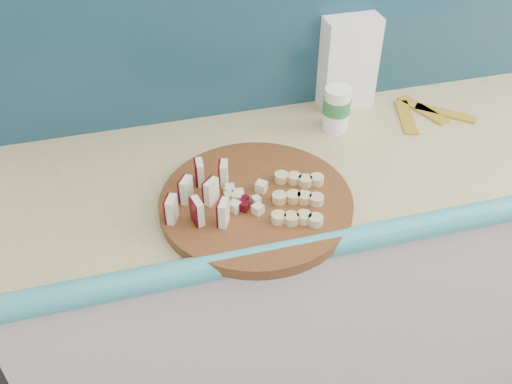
{
  "coord_description": "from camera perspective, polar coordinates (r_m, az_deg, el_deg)",
  "views": [
    {
      "loc": [
        -0.65,
        0.39,
        1.81
      ],
      "look_at": [
        -0.39,
        1.36,
        0.96
      ],
      "focal_mm": 40.0,
      "sensor_mm": 36.0,
      "label": 1
    }
  ],
  "objects": [
    {
      "name": "cutting_board",
      "position": [
        1.34,
        0.0,
        -1.12
      ],
      "size": [
        0.58,
        0.58,
        0.03
      ],
      "primitive_type": "cylinder",
      "rotation": [
        0.0,
        0.0,
        -0.36
      ],
      "color": "#44260E",
      "rests_on": "kitchen_counter"
    },
    {
      "name": "canister",
      "position": [
        1.59,
        8.05,
        8.33
      ],
      "size": [
        0.08,
        0.08,
        0.12
      ],
      "rotation": [
        0.0,
        0.0,
        -0.14
      ],
      "color": "white",
      "rests_on": "kitchen_counter"
    },
    {
      "name": "banana_slices",
      "position": [
        1.32,
        4.22,
        -0.61
      ],
      "size": [
        0.16,
        0.19,
        0.02
      ],
      "color": "tan",
      "rests_on": "cutting_board"
    },
    {
      "name": "flour_bag",
      "position": [
        1.69,
        8.97,
        12.92
      ],
      "size": [
        0.16,
        0.11,
        0.27
      ],
      "primitive_type": "cube",
      "rotation": [
        0.0,
        0.0,
        0.02
      ],
      "color": "white",
      "rests_on": "kitchen_counter"
    },
    {
      "name": "backsplash",
      "position": [
        1.71,
        12.73,
        17.11
      ],
      "size": [
        2.2,
        0.02,
        0.5
      ],
      "primitive_type": "cube",
      "color": "teal",
      "rests_on": "kitchen_counter"
    },
    {
      "name": "apple_wedges",
      "position": [
        1.3,
        -5.48,
        -0.19
      ],
      "size": [
        0.17,
        0.2,
        0.06
      ],
      "color": "beige",
      "rests_on": "cutting_board"
    },
    {
      "name": "banana_peel",
      "position": [
        1.74,
        16.53,
        7.55
      ],
      "size": [
        0.24,
        0.2,
        0.01
      ],
      "rotation": [
        0.0,
        0.0,
        0.17
      ],
      "color": "gold",
      "rests_on": "kitchen_counter"
    },
    {
      "name": "kitchen_counter",
      "position": [
        1.9,
        13.33,
        -6.46
      ],
      "size": [
        2.2,
        0.63,
        0.91
      ],
      "color": "beige",
      "rests_on": "ground"
    },
    {
      "name": "apple_chunks",
      "position": [
        1.32,
        -1.22,
        -0.23
      ],
      "size": [
        0.07,
        0.07,
        0.02
      ],
      "color": "beige",
      "rests_on": "cutting_board"
    }
  ]
}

